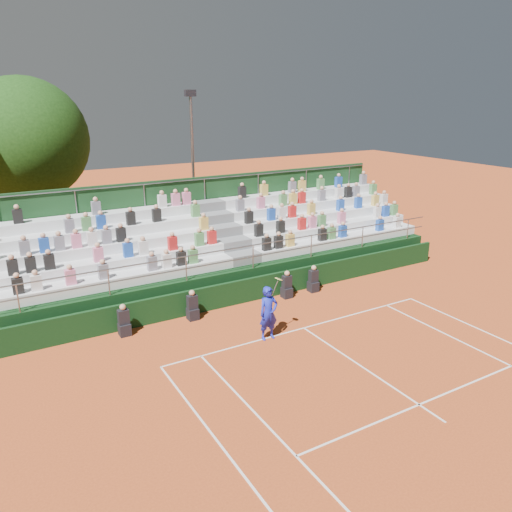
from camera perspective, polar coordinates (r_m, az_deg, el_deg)
ground at (r=18.55m, az=5.48°, el=-8.20°), size 90.00×90.00×0.00m
courtside_wall at (r=20.80m, az=0.42°, el=-3.63°), size 20.00×0.15×1.00m
line_officials at (r=19.82m, az=-2.40°, el=-4.85°), size 8.66×0.40×1.19m
grandstand at (r=23.29m, az=-3.62°, el=0.25°), size 20.00×5.20×4.40m
tennis_player at (r=17.34m, az=1.44°, el=-6.54°), size 0.89×0.48×2.22m
tree_east at (r=28.48m, az=-24.83°, el=11.93°), size 6.25×6.25×9.09m
floodlight_mast at (r=28.18m, az=-7.25°, el=11.16°), size 0.60×0.25×8.40m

